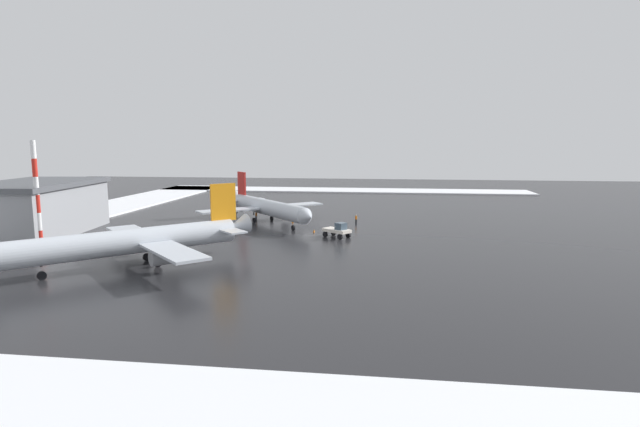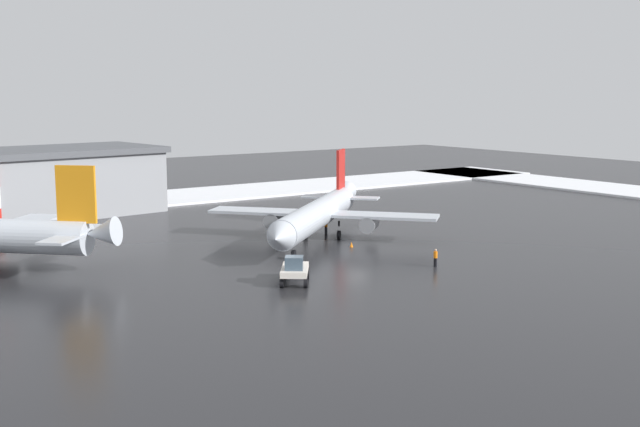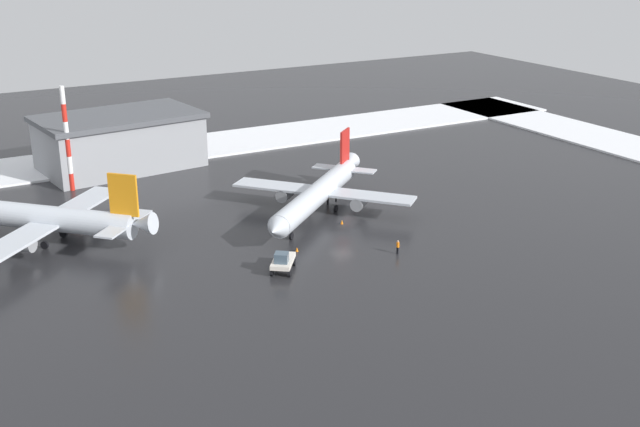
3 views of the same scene
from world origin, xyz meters
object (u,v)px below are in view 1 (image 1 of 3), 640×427
Objects in this scene: ground_crew_by_nose_gear at (356,219)px; cargo_hangar at (34,208)px; antenna_mast at (37,195)px; traffic_cone_near_nose at (314,231)px; traffic_cone_mid_line at (293,221)px; pushback_tug at (338,230)px; ground_crew_beside_wing at (256,215)px; airplane_foreground_jet at (135,241)px; airplane_parked_starboard at (267,207)px.

cargo_hangar reaches higher than ground_crew_by_nose_gear.
antenna_mast is 42.26m from traffic_cone_near_nose.
ground_crew_by_nose_gear is 12.13m from traffic_cone_mid_line.
pushback_tug is 6.22m from traffic_cone_near_nose.
ground_crew_by_nose_gear reaches higher than traffic_cone_near_nose.
cargo_hangar is at bearing -84.35° from ground_crew_by_nose_gear.
antenna_mast is (13.57, -42.09, 6.49)m from pushback_tug.
ground_crew_beside_wing is 3.11× the size of traffic_cone_mid_line.
ground_crew_by_nose_gear is at bearing 122.21° from antenna_mast.
airplane_foreground_jet is 1.65× the size of antenna_mast.
pushback_tug is (12.86, 14.73, -1.75)m from airplane_parked_starboard.
traffic_cone_near_nose is at bearing 29.90° from traffic_cone_mid_line.
pushback_tug is (-21.94, 22.96, -1.92)m from airplane_foreground_jet.
traffic_cone_mid_line is (-13.79, -10.01, -1.01)m from pushback_tug.
traffic_cone_near_nose is at bearing -170.05° from airplane_foreground_jet.
airplane_foreground_jet is at bearing 66.36° from antenna_mast.
ground_crew_by_nose_gear is (-36.21, 25.05, -2.23)m from airplane_foreground_jet.
airplane_parked_starboard reaches higher than cargo_hangar.
ground_crew_by_nose_gear is 19.92m from ground_crew_beside_wing.
antenna_mast is (26.43, -27.36, 4.74)m from airplane_parked_starboard.
ground_crew_by_nose_gear is at bearing 146.89° from traffic_cone_near_nose.
ground_crew_beside_wing is at bearing 140.63° from antenna_mast.
ground_crew_by_nose_gear is 52.66m from antenna_mast.
antenna_mast is 28.25× the size of traffic_cone_near_nose.
airplane_parked_starboard is 35.77m from airplane_foreground_jet.
traffic_cone_mid_line is at bearing -101.07° from ground_crew_by_nose_gear.
airplane_parked_starboard is at bearing -78.91° from traffic_cone_mid_line.
ground_crew_by_nose_gear is at bearing 102.63° from cargo_hangar.
traffic_cone_near_nose is (-4.18, -4.49, -1.01)m from pushback_tug.
antenna_mast reaches higher than ground_crew_beside_wing.
traffic_cone_near_nose is 1.00× the size of traffic_cone_mid_line.
antenna_mast reaches higher than airplane_parked_starboard.
airplane_foreground_jet reaches higher than pushback_tug.
antenna_mast is at bearing -49.55° from traffic_cone_mid_line.
antenna_mast is at bearing -71.13° from ground_crew_by_nose_gear.
ground_crew_beside_wing is 17.84m from traffic_cone_near_nose.
cargo_hangar reaches higher than ground_crew_beside_wing.
ground_crew_by_nose_gear is at bearing 66.89° from ground_crew_beside_wing.
cargo_hangar is (-18.21, -27.25, 1.24)m from airplane_foreground_jet.
pushback_tug is 14.43m from ground_crew_by_nose_gear.
airplane_parked_starboard is 13.71m from traffic_cone_near_nose.
antenna_mast reaches higher than traffic_cone_mid_line.
airplane_foreground_jet is at bearing 49.88° from cargo_hangar.
airplane_parked_starboard is 39.19m from cargo_hangar.
airplane_parked_starboard is 19.64m from pushback_tug.
pushback_tug is 50.45m from cargo_hangar.
antenna_mast is 13.18m from cargo_hangar.
cargo_hangar is 48.20× the size of traffic_cone_near_nose.
ground_crew_beside_wing is 3.11× the size of traffic_cone_near_nose.
ground_crew_beside_wing is (-16.10, -17.75, -0.31)m from pushback_tug.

